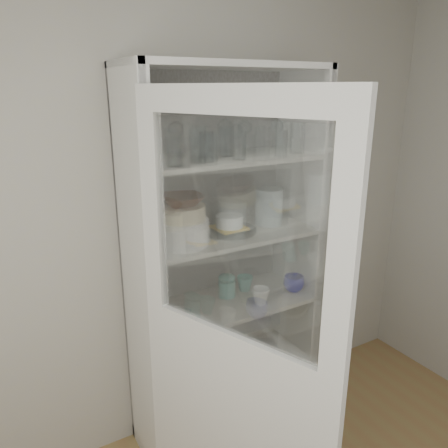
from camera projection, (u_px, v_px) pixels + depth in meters
wall_back at (171, 220)px, 2.37m from camera, size 3.60×0.02×2.60m
pantry_cabinet at (218, 283)px, 2.44m from camera, size 1.00×0.45×2.10m
cupboard_door at (232, 384)px, 1.72m from camera, size 0.37×0.85×2.00m
tumbler_0 at (154, 150)px, 1.86m from camera, size 0.09×0.09×0.15m
tumbler_1 at (174, 151)px, 1.87m from camera, size 0.07×0.07×0.13m
tumbler_2 at (206, 147)px, 1.96m from camera, size 0.07×0.07×0.14m
tumbler_3 at (211, 147)px, 1.99m from camera, size 0.08×0.08×0.13m
tumbler_4 at (239, 146)px, 2.04m from camera, size 0.07×0.07×0.13m
tumbler_5 at (281, 143)px, 2.14m from camera, size 0.07×0.07×0.13m
tumbler_6 at (297, 138)px, 2.23m from camera, size 0.09×0.09×0.15m
tumbler_7 at (147, 149)px, 1.94m from camera, size 0.09×0.09×0.13m
tumbler_8 at (199, 143)px, 2.05m from camera, size 0.10×0.10×0.15m
tumbler_9 at (206, 145)px, 2.11m from camera, size 0.07×0.07×0.12m
tumbler_10 at (227, 141)px, 2.14m from camera, size 0.09×0.09×0.15m
tumbler_11 at (225, 142)px, 2.14m from camera, size 0.08×0.08×0.14m
goblet_0 at (176, 137)px, 2.14m from camera, size 0.08×0.08×0.19m
goblet_1 at (225, 134)px, 2.27m from camera, size 0.08×0.08×0.19m
goblet_2 at (245, 134)px, 2.33m from camera, size 0.08×0.08×0.18m
goblet_3 at (277, 132)px, 2.44m from camera, size 0.08×0.08×0.17m
plate_stack_front at (183, 232)px, 2.09m from camera, size 0.25×0.25×0.13m
plate_stack_back at (145, 230)px, 2.21m from camera, size 0.18×0.18×0.07m
cream_bowl at (182, 212)px, 2.06m from camera, size 0.28×0.28×0.07m
terracotta_bowl at (182, 200)px, 2.04m from camera, size 0.25×0.25×0.05m
glass_platter at (229, 230)px, 2.30m from camera, size 0.33×0.33×0.02m
yellow_trivet at (229, 228)px, 2.29m from camera, size 0.16×0.16×0.01m
white_ramekin at (229, 221)px, 2.28m from camera, size 0.15×0.15×0.06m
grey_bowl_stack at (269, 206)px, 2.40m from camera, size 0.15×0.15×0.20m
mug_blue at (294, 284)px, 2.51m from camera, size 0.15×0.15×0.09m
mug_teal at (245, 283)px, 2.52m from camera, size 0.12×0.12×0.09m
mug_white at (261, 296)px, 2.36m from camera, size 0.12×0.12×0.09m
teal_jar at (227, 287)px, 2.45m from camera, size 0.10×0.10×0.11m
measuring_cups at (178, 315)px, 2.22m from camera, size 0.11×0.11×0.04m
white_canister at (150, 305)px, 2.23m from camera, size 0.13×0.13×0.12m
cream_dish at (220, 363)px, 2.46m from camera, size 0.26×0.26×0.08m
tin_box at (261, 348)px, 2.62m from camera, size 0.21×0.18×0.05m
tumbler_12 at (198, 146)px, 1.94m from camera, size 0.08×0.08×0.16m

